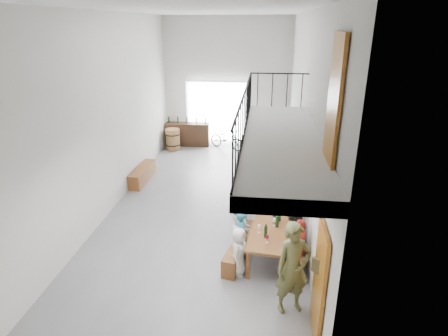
# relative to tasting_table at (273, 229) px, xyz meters

# --- Properties ---
(floor) EXTENTS (12.00, 12.00, 0.00)m
(floor) POSITION_rel_tasting_table_xyz_m (-1.95, 2.64, -0.71)
(floor) COLOR slate
(floor) RESTS_ON ground
(room_walls) EXTENTS (12.00, 12.00, 12.00)m
(room_walls) POSITION_rel_tasting_table_xyz_m (-1.95, 2.64, 2.85)
(room_walls) COLOR silver
(room_walls) RESTS_ON ground
(gateway_portal) EXTENTS (2.80, 0.08, 2.80)m
(gateway_portal) POSITION_rel_tasting_table_xyz_m (-2.35, 8.58, 0.69)
(gateway_portal) COLOR white
(gateway_portal) RESTS_ON ground
(right_wall_decor) EXTENTS (0.07, 8.28, 5.07)m
(right_wall_decor) POSITION_rel_tasting_table_xyz_m (0.75, 0.77, 1.04)
(right_wall_decor) COLOR #A46116
(right_wall_decor) RESTS_ON ground
(balcony) EXTENTS (1.52, 5.62, 4.00)m
(balcony) POSITION_rel_tasting_table_xyz_m (0.03, -0.49, 2.26)
(balcony) COLOR silver
(balcony) RESTS_ON ground
(tasting_table) EXTENTS (1.23, 2.40, 0.79)m
(tasting_table) POSITION_rel_tasting_table_xyz_m (0.00, 0.00, 0.00)
(tasting_table) COLOR brown
(tasting_table) RESTS_ON ground
(bench_inner) EXTENTS (0.75, 1.97, 0.45)m
(bench_inner) POSITION_rel_tasting_table_xyz_m (-0.73, -0.09, -0.48)
(bench_inner) COLOR brown
(bench_inner) RESTS_ON ground
(bench_wall) EXTENTS (0.55, 2.29, 0.52)m
(bench_wall) POSITION_rel_tasting_table_xyz_m (0.59, 0.09, -0.45)
(bench_wall) COLOR brown
(bench_wall) RESTS_ON ground
(tableware) EXTENTS (0.54, 1.51, 0.35)m
(tableware) POSITION_rel_tasting_table_xyz_m (0.00, 0.00, 0.24)
(tableware) COLOR black
(tableware) RESTS_ON tasting_table
(side_bench) EXTENTS (0.45, 1.80, 0.50)m
(side_bench) POSITION_rel_tasting_table_xyz_m (-4.45, 4.05, -0.45)
(side_bench) COLOR brown
(side_bench) RESTS_ON ground
(oak_barrel) EXTENTS (0.63, 0.63, 0.92)m
(oak_barrel) POSITION_rel_tasting_table_xyz_m (-4.22, 7.62, -0.25)
(oak_barrel) COLOR brown
(oak_barrel) RESTS_ON ground
(serving_counter) EXTENTS (1.96, 0.62, 1.02)m
(serving_counter) POSITION_rel_tasting_table_xyz_m (-3.70, 8.29, -0.19)
(serving_counter) COLOR #331F12
(serving_counter) RESTS_ON ground
(counter_bottles) EXTENTS (1.70, 0.13, 0.28)m
(counter_bottles) POSITION_rel_tasting_table_xyz_m (-3.70, 8.29, 0.46)
(counter_bottles) COLOR black
(counter_bottles) RESTS_ON serving_counter
(guest_left_a) EXTENTS (0.48, 0.62, 1.13)m
(guest_left_a) POSITION_rel_tasting_table_xyz_m (-0.73, -0.79, -0.14)
(guest_left_a) COLOR silver
(guest_left_a) RESTS_ON ground
(guest_left_b) EXTENTS (0.45, 0.54, 1.26)m
(guest_left_b) POSITION_rel_tasting_table_xyz_m (-0.72, -0.21, -0.08)
(guest_left_b) COLOR #26677E
(guest_left_b) RESTS_ON ground
(guest_left_c) EXTENTS (0.62, 0.71, 1.21)m
(guest_left_c) POSITION_rel_tasting_table_xyz_m (-0.76, 0.33, -0.10)
(guest_left_c) COLOR silver
(guest_left_c) RESTS_ON ground
(guest_left_d) EXTENTS (0.49, 0.76, 1.11)m
(guest_left_d) POSITION_rel_tasting_table_xyz_m (-0.67, 0.92, -0.15)
(guest_left_d) COLOR #26677E
(guest_left_d) RESTS_ON ground
(guest_right_a) EXTENTS (0.37, 0.79, 1.32)m
(guest_right_a) POSITION_rel_tasting_table_xyz_m (0.57, -0.58, -0.05)
(guest_right_a) COLOR #B4251E
(guest_right_a) RESTS_ON ground
(guest_right_b) EXTENTS (0.72, 1.25, 1.28)m
(guest_right_b) POSITION_rel_tasting_table_xyz_m (0.50, 0.11, -0.06)
(guest_right_b) COLOR black
(guest_right_b) RESTS_ON ground
(guest_right_c) EXTENTS (0.38, 0.56, 1.11)m
(guest_right_c) POSITION_rel_tasting_table_xyz_m (0.65, 0.70, -0.15)
(guest_right_c) COLOR silver
(guest_right_c) RESTS_ON ground
(host_standing) EXTENTS (0.80, 0.66, 1.87)m
(host_standing) POSITION_rel_tasting_table_xyz_m (0.34, -1.77, 0.23)
(host_standing) COLOR brown
(host_standing) RESTS_ON ground
(potted_plant) EXTENTS (0.37, 0.33, 0.38)m
(potted_plant) POSITION_rel_tasting_table_xyz_m (0.50, 2.97, -0.52)
(potted_plant) COLOR #1D4A22
(potted_plant) RESTS_ON ground
(bicycle_near) EXTENTS (1.78, 1.35, 0.90)m
(bicycle_near) POSITION_rel_tasting_table_xyz_m (-1.90, 7.96, -0.26)
(bicycle_near) COLOR black
(bicycle_near) RESTS_ON ground
(bicycle_far) EXTENTS (1.91, 1.11, 1.11)m
(bicycle_far) POSITION_rel_tasting_table_xyz_m (-0.41, 7.46, -0.15)
(bicycle_far) COLOR black
(bicycle_far) RESTS_ON ground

